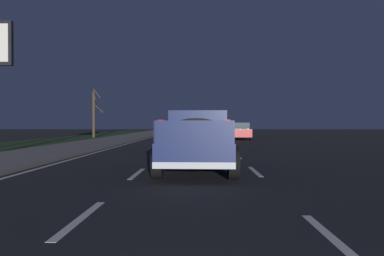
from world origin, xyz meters
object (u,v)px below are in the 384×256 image
sedan_red (239,131)px  bare_tree_far (94,113)px  pickup_truck (197,139)px  sedan_green (196,135)px

sedan_red → bare_tree_far: bare_tree_far is taller
pickup_truck → sedan_green: pickup_truck is taller
sedan_red → sedan_green: bearing=162.4°
pickup_truck → bare_tree_far: bare_tree_far is taller
bare_tree_far → sedan_green: bearing=-147.2°
pickup_truck → sedan_red: bearing=-8.9°
sedan_red → pickup_truck: bearing=171.1°
sedan_red → bare_tree_far: size_ratio=0.87×
pickup_truck → sedan_green: 11.26m
sedan_green → bare_tree_far: bare_tree_far is taller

